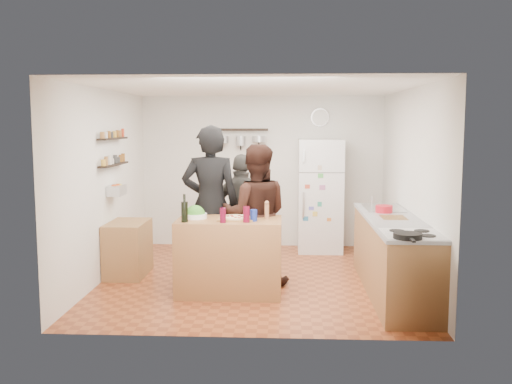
# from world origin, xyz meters

# --- Properties ---
(room_shell) EXTENTS (4.20, 4.20, 4.20)m
(room_shell) POSITION_xyz_m (0.00, 0.39, 1.25)
(room_shell) COLOR brown
(room_shell) RESTS_ON ground
(prep_island) EXTENTS (1.25, 0.72, 0.91)m
(prep_island) POSITION_xyz_m (-0.28, -0.66, 0.46)
(prep_island) COLOR #965A37
(prep_island) RESTS_ON floor
(pizza_board) EXTENTS (0.42, 0.34, 0.02)m
(pizza_board) POSITION_xyz_m (-0.20, -0.68, 0.92)
(pizza_board) COLOR olive
(pizza_board) RESTS_ON prep_island
(pizza) EXTENTS (0.34, 0.34, 0.02)m
(pizza) POSITION_xyz_m (-0.20, -0.68, 0.94)
(pizza) COLOR beige
(pizza) RESTS_ON pizza_board
(salad_bowl) EXTENTS (0.29, 0.29, 0.06)m
(salad_bowl) POSITION_xyz_m (-0.70, -0.61, 0.94)
(salad_bowl) COLOR white
(salad_bowl) RESTS_ON prep_island
(wine_bottle) EXTENTS (0.08, 0.08, 0.24)m
(wine_bottle) POSITION_xyz_m (-0.78, -0.88, 1.03)
(wine_bottle) COLOR black
(wine_bottle) RESTS_ON prep_island
(wine_glass_near) EXTENTS (0.07, 0.07, 0.17)m
(wine_glass_near) POSITION_xyz_m (-0.33, -0.90, 1.00)
(wine_glass_near) COLOR #52071E
(wine_glass_near) RESTS_ON prep_island
(wine_glass_far) EXTENTS (0.08, 0.08, 0.19)m
(wine_glass_far) POSITION_xyz_m (-0.06, -0.86, 1.00)
(wine_glass_far) COLOR #59071D
(wine_glass_far) RESTS_ON prep_island
(pepper_mill) EXTENTS (0.05, 0.05, 0.17)m
(pepper_mill) POSITION_xyz_m (0.17, -0.61, 1.00)
(pepper_mill) COLOR #9B6441
(pepper_mill) RESTS_ON prep_island
(salt_canister) EXTENTS (0.08, 0.08, 0.14)m
(salt_canister) POSITION_xyz_m (0.02, -0.78, 0.98)
(salt_canister) COLOR navy
(salt_canister) RESTS_ON prep_island
(person_left) EXTENTS (0.77, 0.52, 2.03)m
(person_left) POSITION_xyz_m (-0.58, -0.13, 1.02)
(person_left) COLOR black
(person_left) RESTS_ON floor
(person_center) EXTENTS (0.89, 0.71, 1.79)m
(person_center) POSITION_xyz_m (0.01, -0.23, 0.90)
(person_center) COLOR black
(person_center) RESTS_ON floor
(person_back) EXTENTS (1.03, 0.64, 1.64)m
(person_back) POSITION_xyz_m (-0.20, 0.32, 0.82)
(person_back) COLOR #32302D
(person_back) RESTS_ON floor
(counter_run) EXTENTS (0.63, 2.63, 0.90)m
(counter_run) POSITION_xyz_m (1.70, -0.55, 0.45)
(counter_run) COLOR #9E7042
(counter_run) RESTS_ON floor
(stove_top) EXTENTS (0.60, 0.62, 0.02)m
(stove_top) POSITION_xyz_m (1.70, -1.50, 0.91)
(stove_top) COLOR white
(stove_top) RESTS_ON counter_run
(skillet) EXTENTS (0.28, 0.28, 0.05)m
(skillet) POSITION_xyz_m (1.60, -1.76, 0.95)
(skillet) COLOR black
(skillet) RESTS_ON stove_top
(sink) EXTENTS (0.50, 0.80, 0.03)m
(sink) POSITION_xyz_m (1.70, 0.30, 0.92)
(sink) COLOR silver
(sink) RESTS_ON counter_run
(cutting_board) EXTENTS (0.30, 0.40, 0.02)m
(cutting_board) POSITION_xyz_m (1.70, -0.48, 0.91)
(cutting_board) COLOR brown
(cutting_board) RESTS_ON counter_run
(red_bowl) EXTENTS (0.22, 0.22, 0.09)m
(red_bowl) POSITION_xyz_m (1.65, -0.10, 0.97)
(red_bowl) COLOR red
(red_bowl) RESTS_ON counter_run
(fridge) EXTENTS (0.70, 0.68, 1.80)m
(fridge) POSITION_xyz_m (0.95, 1.75, 0.90)
(fridge) COLOR white
(fridge) RESTS_ON floor
(wall_clock) EXTENTS (0.30, 0.03, 0.30)m
(wall_clock) POSITION_xyz_m (0.95, 2.08, 2.15)
(wall_clock) COLOR silver
(wall_clock) RESTS_ON back_wall
(spice_shelf_lower) EXTENTS (0.12, 1.00, 0.02)m
(spice_shelf_lower) POSITION_xyz_m (-1.93, 0.20, 1.50)
(spice_shelf_lower) COLOR black
(spice_shelf_lower) RESTS_ON left_wall
(spice_shelf_upper) EXTENTS (0.12, 1.00, 0.02)m
(spice_shelf_upper) POSITION_xyz_m (-1.93, 0.20, 1.85)
(spice_shelf_upper) COLOR black
(spice_shelf_upper) RESTS_ON left_wall
(produce_basket) EXTENTS (0.18, 0.35, 0.14)m
(produce_basket) POSITION_xyz_m (-1.90, 0.20, 1.15)
(produce_basket) COLOR silver
(produce_basket) RESTS_ON left_wall
(side_table) EXTENTS (0.50, 0.80, 0.73)m
(side_table) POSITION_xyz_m (-1.74, 0.10, 0.36)
(side_table) COLOR #94653E
(side_table) RESTS_ON floor
(pot_rack) EXTENTS (0.90, 0.04, 0.04)m
(pot_rack) POSITION_xyz_m (-0.35, 2.00, 1.95)
(pot_rack) COLOR black
(pot_rack) RESTS_ON back_wall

